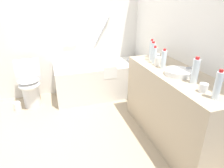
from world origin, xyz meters
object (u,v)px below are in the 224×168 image
(bathtub, at_px, (99,79))
(water_bottle_0, at_px, (218,85))
(toilet_paper_roll, at_px, (17,106))
(drinking_glass_0, at_px, (157,61))
(water_bottle_5, at_px, (153,52))
(toilet, at_px, (30,84))
(water_bottle_4, at_px, (164,59))
(water_bottle_1, at_px, (155,55))
(drinking_glass_2, at_px, (162,61))
(drinking_glass_1, at_px, (203,88))
(sink_basin, at_px, (179,72))
(water_bottle_2, at_px, (151,49))
(water_bottle_3, at_px, (195,71))
(sink_faucet, at_px, (192,70))
(drinking_glass_3, at_px, (158,58))

(bathtub, xyz_separation_m, water_bottle_0, (0.48, -2.03, 0.68))
(water_bottle_0, relative_size, toilet_paper_roll, 1.88)
(drinking_glass_0, relative_size, toilet_paper_roll, 0.77)
(water_bottle_5, relative_size, toilet_paper_roll, 1.88)
(toilet, relative_size, water_bottle_4, 3.21)
(water_bottle_4, xyz_separation_m, water_bottle_5, (0.03, 0.32, 0.01))
(water_bottle_1, relative_size, drinking_glass_2, 2.61)
(drinking_glass_1, bearing_deg, sink_basin, 83.63)
(water_bottle_4, distance_m, drinking_glass_1, 0.67)
(sink_basin, distance_m, water_bottle_1, 0.45)
(bathtub, relative_size, sink_basin, 5.07)
(sink_basin, xyz_separation_m, drinking_glass_2, (0.03, 0.39, 0.01))
(water_bottle_2, bearing_deg, drinking_glass_1, -94.24)
(water_bottle_2, bearing_deg, drinking_glass_0, -105.21)
(water_bottle_0, relative_size, water_bottle_2, 0.99)
(sink_basin, relative_size, water_bottle_3, 1.13)
(bathtub, bearing_deg, toilet_paper_roll, -175.10)
(water_bottle_5, bearing_deg, sink_basin, -88.12)
(sink_faucet, relative_size, water_bottle_0, 0.60)
(drinking_glass_3, bearing_deg, water_bottle_0, -93.77)
(water_bottle_1, bearing_deg, toilet_paper_roll, 153.51)
(sink_faucet, bearing_deg, water_bottle_3, -125.97)
(water_bottle_0, relative_size, drinking_glass_0, 2.46)
(sink_faucet, distance_m, water_bottle_3, 0.30)
(water_bottle_4, xyz_separation_m, drinking_glass_1, (-0.00, -0.67, -0.07))
(sink_basin, xyz_separation_m, water_bottle_4, (-0.05, 0.24, 0.08))
(bathtub, xyz_separation_m, water_bottle_1, (0.47, -1.03, 0.66))
(drinking_glass_2, bearing_deg, water_bottle_5, 107.31)
(water_bottle_0, bearing_deg, water_bottle_3, 81.12)
(bathtub, distance_m, water_bottle_5, 1.24)
(toilet, xyz_separation_m, drinking_glass_1, (1.61, -1.89, 0.54))
(water_bottle_1, distance_m, water_bottle_2, 0.26)
(water_bottle_0, bearing_deg, water_bottle_1, 90.51)
(water_bottle_2, distance_m, water_bottle_3, 0.91)
(water_bottle_5, distance_m, drinking_glass_1, 0.99)
(drinking_glass_2, xyz_separation_m, toilet_paper_roll, (-1.91, 0.97, -0.85))
(water_bottle_4, bearing_deg, water_bottle_1, 91.17)
(sink_faucet, bearing_deg, water_bottle_2, 101.62)
(bathtub, distance_m, water_bottle_3, 1.91)
(toilet, height_order, sink_faucet, sink_faucet)
(drinking_glass_0, height_order, drinking_glass_3, same)
(water_bottle_0, xyz_separation_m, drinking_glass_0, (-0.01, 0.91, -0.07))
(water_bottle_5, bearing_deg, water_bottle_1, -105.88)
(drinking_glass_3, bearing_deg, sink_faucet, -73.35)
(water_bottle_0, height_order, water_bottle_1, water_bottle_0)
(water_bottle_1, relative_size, toilet_paper_roll, 1.63)
(sink_faucet, height_order, drinking_glass_0, drinking_glass_0)
(sink_basin, height_order, sink_faucet, sink_faucet)
(water_bottle_0, relative_size, drinking_glass_1, 3.20)
(drinking_glass_2, bearing_deg, sink_basin, -95.06)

